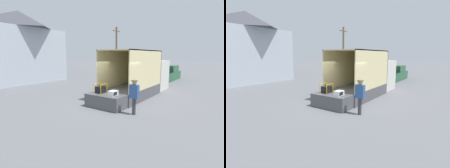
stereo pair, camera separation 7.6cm
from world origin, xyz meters
TOP-DOWN VIEW (x-y plane):
  - ground_plane at (0.00, 0.00)m, footprint 160.00×160.00m
  - box_truck at (4.41, 0.00)m, footprint 7.28×2.29m
  - tailgate_deck at (-0.58, 0.00)m, footprint 1.15×2.18m
  - microwave at (-0.62, -0.51)m, footprint 0.53×0.36m
  - portable_generator at (-0.44, 0.48)m, footprint 0.61×0.53m
  - worker_person at (-0.76, -1.85)m, footprint 0.31×0.44m
  - pickup_truck_green at (12.49, 0.74)m, footprint 5.18×1.89m
  - house_backdrop at (2.22, 13.85)m, footprint 7.91×6.32m
  - utility_pole at (14.93, 9.58)m, footprint 1.80×0.28m

SIDE VIEW (x-z plane):
  - ground_plane at x=0.00m, z-range 0.00..0.00m
  - tailgate_deck at x=-0.58m, z-range 0.00..0.75m
  - pickup_truck_green at x=12.49m, z-range -0.15..1.53m
  - microwave at x=-0.62m, z-range 0.75..1.01m
  - portable_generator at x=-0.44m, z-range 0.69..1.23m
  - box_truck at x=4.41m, z-range -0.58..2.64m
  - worker_person at x=-0.76m, z-range 0.20..1.91m
  - utility_pole at x=14.93m, z-range 0.15..7.31m
  - house_backdrop at x=2.22m, z-range 0.07..7.68m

